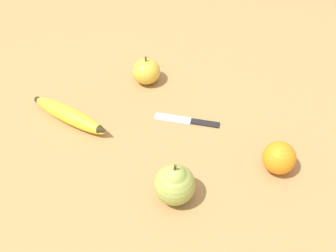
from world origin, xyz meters
name	(u,v)px	position (x,y,z in m)	size (l,w,h in m)	color
ground_plane	(143,157)	(0.00, 0.00, 0.00)	(3.00, 3.00, 0.00)	#A87A47
banana	(70,116)	(-0.10, 0.18, 0.02)	(0.13, 0.20, 0.04)	yellow
orange	(279,158)	(0.23, -0.16, 0.03)	(0.07, 0.07, 0.07)	orange
pear	(175,183)	(0.01, -0.12, 0.04)	(0.08, 0.08, 0.10)	#99A84C
apple	(146,71)	(0.12, 0.22, 0.03)	(0.07, 0.07, 0.08)	gold
paring_knife	(189,120)	(0.14, 0.04, 0.00)	(0.13, 0.11, 0.01)	silver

